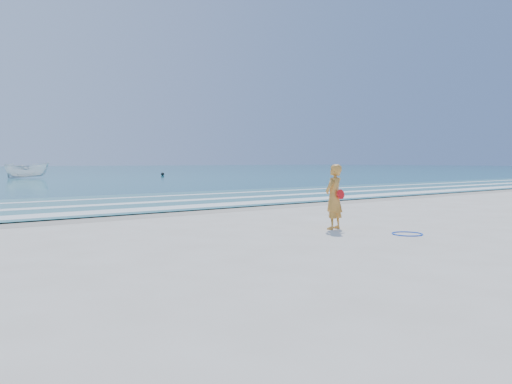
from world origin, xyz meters
TOP-DOWN VIEW (x-y plane):
  - ground at (0.00, 0.00)m, footprint 400.00×400.00m
  - wet_sand at (0.00, 9.00)m, footprint 400.00×2.40m
  - shallow at (0.00, 14.00)m, footprint 400.00×10.00m
  - foam_near at (0.00, 10.30)m, footprint 400.00×1.40m
  - foam_mid at (0.00, 13.20)m, footprint 400.00×0.90m
  - foam_far at (0.00, 16.50)m, footprint 400.00×0.60m
  - hoop at (2.45, 0.44)m, footprint 0.93×0.93m
  - boat at (4.36, 51.06)m, footprint 4.87×3.32m
  - buoy at (20.21, 50.35)m, footprint 0.43×0.43m
  - woman at (1.65, 2.28)m, footprint 0.75×0.59m

SIDE VIEW (x-z plane):
  - ground at x=0.00m, z-range 0.00..0.00m
  - wet_sand at x=0.00m, z-range 0.00..0.00m
  - hoop at x=2.45m, z-range 0.00..0.03m
  - shallow at x=0.00m, z-range 0.04..0.05m
  - foam_near at x=0.00m, z-range 0.05..0.06m
  - foam_mid at x=0.00m, z-range 0.05..0.06m
  - foam_far at x=0.00m, z-range 0.05..0.06m
  - buoy at x=20.21m, z-range 0.04..0.47m
  - woman at x=1.65m, z-range 0.00..1.80m
  - boat at x=4.36m, z-range 0.04..1.80m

